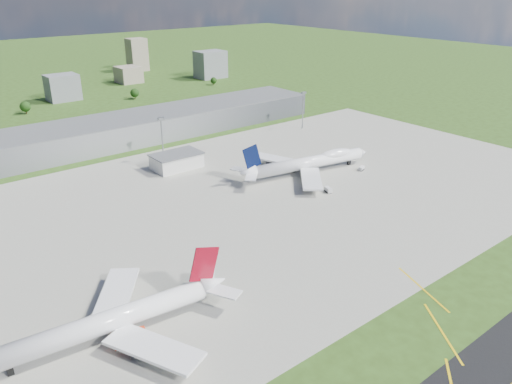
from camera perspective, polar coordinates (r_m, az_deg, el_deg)
ground at (r=319.98m, az=-15.09°, el=4.70°), size 1400.00×1400.00×0.00m
apron at (r=234.68m, az=-1.61°, el=-1.22°), size 360.00×190.00×0.08m
terminal at (r=331.14m, az=-16.30°, el=6.54°), size 300.00×42.00×15.00m
ops_building at (r=280.13m, az=-9.05°, el=3.49°), size 26.00×16.00×8.00m
mast_center at (r=288.59m, az=-10.73°, el=6.82°), size 3.50×2.00×25.90m
mast_east at (r=351.55m, az=5.41°, el=10.02°), size 3.50×2.00×25.90m
airliner_red_twin at (r=154.65m, az=-16.11°, el=-13.99°), size 77.64×60.22×21.30m
airliner_blue_quad at (r=270.72m, az=6.13°, el=3.37°), size 80.42×62.31×21.11m
fire_truck at (r=153.01m, az=-14.20°, el=-15.95°), size 9.70×5.68×4.00m
tug_yellow at (r=170.64m, az=-9.30°, el=-11.40°), size 3.53×2.70×1.60m
van_white_near at (r=248.00m, az=8.25°, el=0.22°), size 3.67×5.27×2.47m
van_white_far at (r=280.26m, az=11.97°, el=2.65°), size 4.62×3.24×2.22m
bldg_c at (r=470.21m, az=-21.24°, el=11.07°), size 26.00×20.00×22.00m
bldg_ce at (r=535.75m, az=-14.36°, el=12.87°), size 22.00×24.00×16.00m
bldg_e at (r=547.13m, az=-5.23°, el=14.31°), size 30.00×22.00×28.00m
bldg_tall_e at (r=604.78m, az=-13.44°, el=15.02°), size 20.00×18.00×36.00m
tree_c at (r=432.41m, az=-24.87°, el=8.85°), size 8.10×8.10×9.90m
tree_e at (r=456.87m, az=-13.70°, el=10.94°), size 7.65×7.65×9.35m
tree_far_e at (r=509.03m, az=-4.87°, el=12.58°), size 6.30×6.30×7.70m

